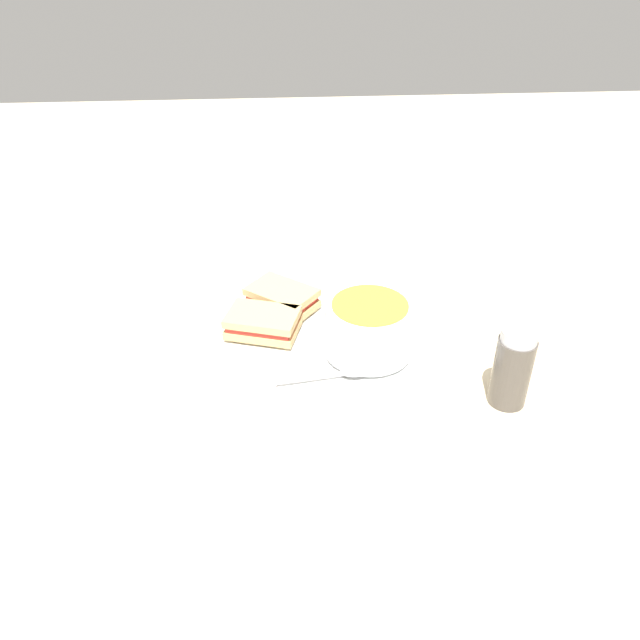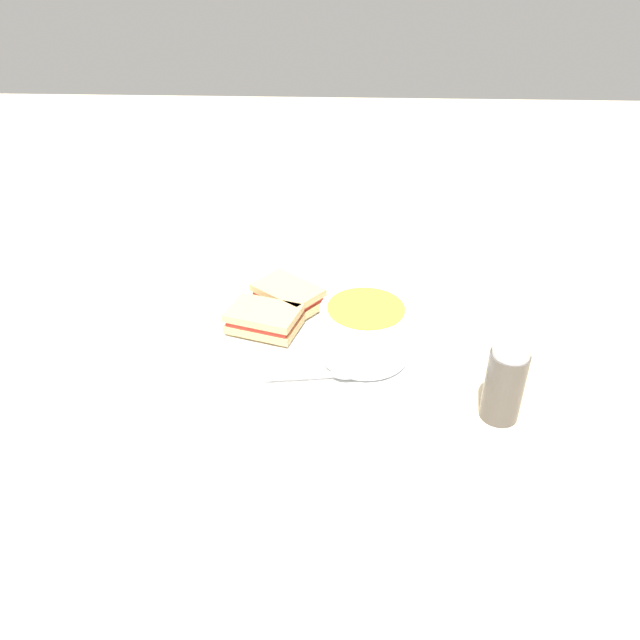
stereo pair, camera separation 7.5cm
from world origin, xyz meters
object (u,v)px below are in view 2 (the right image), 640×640
soup_bowl (365,331)px  sandwich_half_far (264,319)px  sandwich_half_near (288,295)px  salt_shaker (505,382)px  spoon (339,373)px

soup_bowl → sandwich_half_far: 0.13m
soup_bowl → sandwich_half_near: bearing=-46.6°
salt_shaker → sandwich_half_far: bearing=-25.2°
sandwich_half_far → salt_shaker: size_ratio=1.04×
salt_shaker → sandwich_half_near: bearing=-36.9°
sandwich_half_near → salt_shaker: salt_shaker is taller
soup_bowl → sandwich_half_far: soup_bowl is taller
sandwich_half_near → sandwich_half_far: bearing=66.3°
spoon → soup_bowl: bearing=49.2°
soup_bowl → spoon: size_ratio=0.95×
sandwich_half_far → soup_bowl: bearing=159.0°
salt_shaker → spoon: bearing=-11.4°
spoon → sandwich_half_far: (0.09, -0.09, 0.01)m
spoon → sandwich_half_far: 0.13m
sandwich_half_near → sandwich_half_far: (0.02, 0.06, 0.00)m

